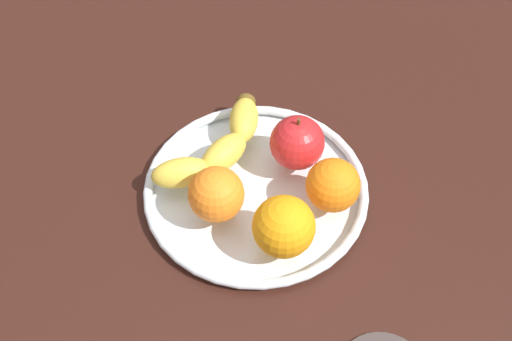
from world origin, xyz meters
TOP-DOWN VIEW (x-y plane):
  - ground_plane at (0.00, 0.00)cm, footprint 163.81×163.81cm
  - fruit_bowl at (0.00, 0.00)cm, footprint 28.22×28.22cm
  - banana at (0.46, 6.80)cm, footprint 19.98×7.69cm
  - apple at (6.41, -1.14)cm, footprint 6.91×6.91cm
  - orange_center at (-5.93, 0.94)cm, footprint 6.70×6.70cm
  - orange_back_left at (-4.26, -7.96)cm, footprint 7.23×7.23cm
  - orange_back_right at (4.25, -8.40)cm, footprint 6.56×6.56cm

SIDE VIEW (x-z plane):
  - ground_plane at x=0.00cm, z-range -4.00..0.00cm
  - fruit_bowl at x=0.00cm, z-range 0.02..1.82cm
  - banana at x=0.46cm, z-range 1.80..5.58cm
  - orange_back_right at x=4.25cm, z-range 1.80..8.36cm
  - orange_center at x=-5.93cm, z-range 1.80..8.50cm
  - apple at x=6.41cm, z-range 1.40..9.12cm
  - orange_back_left at x=-4.26cm, z-range 1.80..9.03cm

